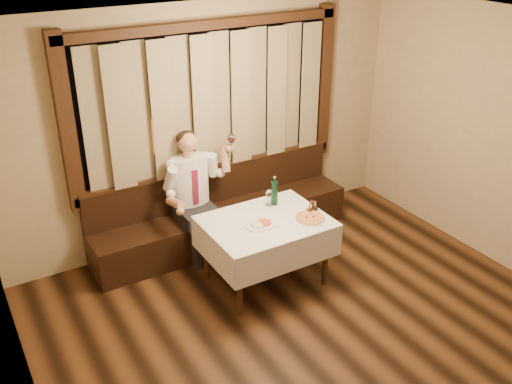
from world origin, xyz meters
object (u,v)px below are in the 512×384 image
dining_table (266,229)px  pizza (310,218)px  banquette (221,217)px  pasta_red (264,221)px  green_bottle (274,193)px  cruet_caddy (312,208)px  pasta_cream (257,224)px  seated_man (194,187)px

dining_table → pizza: (0.41, -0.21, 0.12)m
banquette → pasta_red: banquette is taller
green_bottle → cruet_caddy: 0.44m
pizza → banquette: bearing=108.4°
banquette → pasta_cream: bearing=-97.5°
dining_table → pizza: pizza is taller
pasta_cream → seated_man: size_ratio=0.16×
dining_table → pasta_cream: bearing=-154.4°
dining_table → pasta_red: 0.16m
banquette → pasta_red: bearing=-93.3°
pasta_cream → green_bottle: size_ratio=0.72×
pasta_red → green_bottle: size_ratio=0.77×
pasta_red → pizza: bearing=-17.8°
green_bottle → seated_man: 0.94m
dining_table → pasta_red: (-0.06, -0.06, 0.14)m
banquette → dining_table: (0.00, -1.02, 0.34)m
banquette → cruet_caddy: bearing=-64.4°
dining_table → banquette: bearing=90.0°
pizza → pasta_cream: size_ratio=1.35×
pasta_cream → dining_table: bearing=25.6°
banquette → cruet_caddy: banquette is taller
pizza → pasta_cream: pasta_cream is taller
pizza → green_bottle: bearing=106.7°
pasta_cream → seated_man: seated_man is taller
dining_table → seated_man: (-0.38, 0.93, 0.20)m
pasta_cream → pizza: bearing=-14.3°
dining_table → seated_man: size_ratio=0.86×
banquette → pasta_cream: banquette is taller
banquette → seated_man: (-0.38, -0.09, 0.54)m
cruet_caddy → green_bottle: bearing=118.0°
dining_table → seated_man: bearing=112.3°
pasta_red → pasta_cream: bearing=-172.8°
green_bottle → seated_man: size_ratio=0.23×
cruet_caddy → seated_man: 1.37m
dining_table → cruet_caddy: 0.56m
banquette → dining_table: bearing=-90.0°
pasta_red → green_bottle: 0.47m
banquette → seated_man: size_ratio=2.16×
pasta_red → banquette: bearing=86.7°
cruet_caddy → seated_man: bearing=122.6°
pasta_cream → seated_man: 1.03m
dining_table → green_bottle: (0.27, 0.26, 0.25)m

